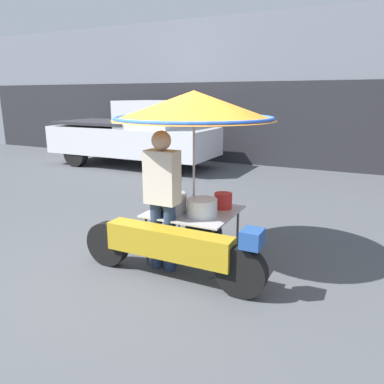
# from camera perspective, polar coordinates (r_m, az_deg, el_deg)

# --- Properties ---
(ground_plane) EXTENTS (36.00, 36.00, 0.00)m
(ground_plane) POSITION_cam_1_polar(r_m,az_deg,el_deg) (4.53, -6.52, -11.94)
(ground_plane) COLOR #4C4F54
(shopfront_building) EXTENTS (28.00, 2.06, 4.24)m
(shopfront_building) POSITION_cam_1_polar(r_m,az_deg,el_deg) (11.97, 16.09, 14.40)
(shopfront_building) COLOR gray
(shopfront_building) RESTS_ON ground
(vendor_motorcycle_cart) EXTENTS (2.23, 1.90, 2.07)m
(vendor_motorcycle_cart) POSITION_cam_1_polar(r_m,az_deg,el_deg) (4.37, -0.09, 9.18)
(vendor_motorcycle_cart) COLOR black
(vendor_motorcycle_cart) RESTS_ON ground
(vendor_person) EXTENTS (0.38, 0.22, 1.64)m
(vendor_person) POSITION_cam_1_polar(r_m,az_deg,el_deg) (4.27, -4.54, -0.30)
(vendor_person) COLOR navy
(vendor_person) RESTS_ON ground
(pickup_truck) EXTENTS (4.86, 1.91, 1.88)m
(pickup_truck) POSITION_cam_1_polar(r_m,az_deg,el_deg) (11.00, -8.48, 8.59)
(pickup_truck) COLOR black
(pickup_truck) RESTS_ON ground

